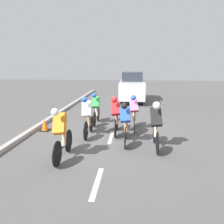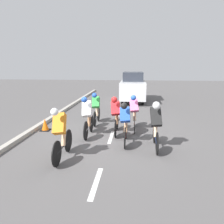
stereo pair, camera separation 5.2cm
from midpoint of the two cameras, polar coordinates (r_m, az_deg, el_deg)
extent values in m
plane|color=#565454|center=(8.23, 0.06, -6.27)|extent=(60.00, 60.00, 0.00)
cube|color=white|center=(5.20, -3.88, -17.93)|extent=(0.12, 1.40, 0.01)
cube|color=white|center=(8.10, -0.04, -6.55)|extent=(0.12, 1.40, 0.01)
cube|color=white|center=(11.17, 1.66, -1.28)|extent=(0.12, 1.40, 0.01)
cube|color=#A8A399|center=(8.98, -20.89, -5.04)|extent=(0.20, 28.47, 0.14)
cylinder|color=black|center=(7.90, 3.91, -4.45)|extent=(0.03, 0.69, 0.69)
cylinder|color=black|center=(6.97, 3.62, -6.77)|extent=(0.03, 0.69, 0.69)
cylinder|color=red|center=(7.43, 3.77, -5.54)|extent=(0.04, 0.98, 0.04)
cylinder|color=red|center=(7.54, 3.85, -3.62)|extent=(0.04, 0.04, 0.42)
cylinder|color=yellow|center=(7.45, 3.80, -4.69)|extent=(0.07, 0.07, 0.16)
cylinder|color=tan|center=(7.45, 3.81, -4.05)|extent=(0.12, 0.23, 0.36)
cube|color=blue|center=(7.16, 3.63, -0.73)|extent=(0.37, 0.44, 0.54)
sphere|color=black|center=(6.88, 3.39, 1.60)|extent=(0.21, 0.21, 0.21)
cylinder|color=black|center=(6.85, -11.11, -7.35)|extent=(0.03, 0.69, 0.69)
cylinder|color=black|center=(5.95, -13.99, -10.57)|extent=(0.03, 0.69, 0.69)
cylinder|color=black|center=(6.39, -12.44, -8.85)|extent=(0.04, 1.02, 0.04)
cylinder|color=black|center=(6.48, -12.04, -6.56)|extent=(0.04, 0.04, 0.42)
cylinder|color=white|center=(6.40, -12.34, -7.85)|extent=(0.07, 0.07, 0.16)
cylinder|color=#DBAD84|center=(6.40, -12.30, -7.10)|extent=(0.12, 0.23, 0.36)
cube|color=orange|center=(6.10, -13.35, -2.98)|extent=(0.39, 0.49, 0.62)
sphere|color=white|center=(5.82, -14.56, 0.03)|extent=(0.21, 0.21, 0.21)
cylinder|color=black|center=(9.46, 6.06, -1.63)|extent=(0.03, 0.72, 0.72)
cylinder|color=black|center=(8.45, 6.07, -3.30)|extent=(0.03, 0.72, 0.72)
cylinder|color=red|center=(8.95, 6.06, -2.42)|extent=(0.04, 1.04, 0.04)
cylinder|color=red|center=(9.08, 6.09, -0.85)|extent=(0.04, 0.04, 0.42)
cylinder|color=yellow|center=(8.98, 6.08, -1.72)|extent=(0.07, 0.07, 0.16)
cylinder|color=#DBAD84|center=(8.99, 6.09, -1.18)|extent=(0.12, 0.23, 0.36)
cube|color=pink|center=(8.71, 5.97, 1.69)|extent=(0.38, 0.45, 0.56)
sphere|color=blue|center=(8.44, 5.81, 3.70)|extent=(0.21, 0.21, 0.21)
cylinder|color=black|center=(7.61, 11.15, -5.41)|extent=(0.03, 0.67, 0.67)
cylinder|color=black|center=(6.65, 11.92, -8.04)|extent=(0.03, 0.67, 0.67)
cylinder|color=navy|center=(7.13, 11.51, -6.64)|extent=(0.04, 1.01, 0.04)
cylinder|color=navy|center=(7.23, 11.44, -4.61)|extent=(0.04, 0.04, 0.42)
cylinder|color=#1999D8|center=(7.15, 11.50, -5.75)|extent=(0.07, 0.07, 0.16)
cylinder|color=beige|center=(7.15, 11.51, -5.08)|extent=(0.12, 0.23, 0.36)
cube|color=black|center=(6.84, 11.63, -1.24)|extent=(0.37, 0.50, 0.62)
sphere|color=white|center=(6.54, 11.75, 1.69)|extent=(0.23, 0.23, 0.23)
cylinder|color=black|center=(8.95, 1.64, -2.52)|extent=(0.03, 0.66, 0.66)
cylinder|color=black|center=(7.98, 1.09, -4.37)|extent=(0.03, 0.66, 0.66)
cylinder|color=black|center=(8.47, 1.38, -3.39)|extent=(0.04, 1.01, 0.04)
cylinder|color=black|center=(8.58, 1.48, -1.73)|extent=(0.04, 0.04, 0.42)
cylinder|color=#1999D8|center=(8.49, 1.41, -2.65)|extent=(0.07, 0.07, 0.16)
cylinder|color=#9E704C|center=(8.49, 1.43, -2.09)|extent=(0.12, 0.23, 0.36)
cube|color=red|center=(8.22, 1.14, 0.97)|extent=(0.38, 0.46, 0.57)
sphere|color=red|center=(7.94, 0.80, 3.21)|extent=(0.23, 0.23, 0.23)
cylinder|color=black|center=(8.69, -5.23, -2.97)|extent=(0.03, 0.68, 0.68)
cylinder|color=black|center=(7.74, -6.67, -4.92)|extent=(0.03, 0.68, 0.68)
cylinder|color=#B7B7BC|center=(8.22, -5.91, -3.89)|extent=(0.04, 1.01, 0.04)
cylinder|color=#B7B7BC|center=(8.33, -5.69, -2.16)|extent=(0.04, 0.04, 0.42)
cylinder|color=green|center=(8.24, -5.85, -3.12)|extent=(0.07, 0.07, 0.16)
cylinder|color=#9E704C|center=(8.24, -5.83, -2.54)|extent=(0.12, 0.23, 0.36)
cube|color=white|center=(7.96, -6.40, 0.78)|extent=(0.39, 0.49, 0.61)
sphere|color=blue|center=(7.69, -7.05, 3.21)|extent=(0.21, 0.21, 0.21)
cylinder|color=black|center=(10.32, -3.39, -0.53)|extent=(0.03, 0.67, 0.67)
cylinder|color=black|center=(9.37, -4.36, -1.87)|extent=(0.03, 0.67, 0.67)
cylinder|color=#B7B7BC|center=(9.84, -3.85, -1.17)|extent=(0.04, 0.99, 0.04)
cylinder|color=#B7B7BC|center=(9.96, -3.70, 0.24)|extent=(0.04, 0.04, 0.42)
cylinder|color=white|center=(9.86, -3.81, -0.54)|extent=(0.07, 0.07, 0.16)
cylinder|color=beige|center=(9.87, -3.79, -0.05)|extent=(0.12, 0.23, 0.36)
cube|color=green|center=(9.61, -4.10, 2.55)|extent=(0.35, 0.44, 0.54)
sphere|color=blue|center=(9.35, -4.46, 4.38)|extent=(0.22, 0.22, 0.22)
cylinder|color=black|center=(14.68, 8.14, 3.14)|extent=(0.14, 0.64, 0.64)
cylinder|color=black|center=(14.69, 2.82, 3.26)|extent=(0.14, 0.64, 0.64)
cylinder|color=black|center=(17.40, 7.81, 4.57)|extent=(0.14, 0.64, 0.64)
cylinder|color=black|center=(17.40, 3.32, 4.66)|extent=(0.14, 0.64, 0.64)
cube|color=silver|center=(15.96, 5.57, 6.02)|extent=(1.70, 4.43, 1.15)
cube|color=#2D333D|center=(16.11, 5.64, 9.27)|extent=(1.39, 2.43, 0.64)
cube|color=black|center=(9.29, -16.84, -4.53)|extent=(0.36, 0.36, 0.03)
cone|color=orange|center=(9.23, -16.93, -3.08)|extent=(0.28, 0.28, 0.46)
camera|label=1|loc=(0.03, -89.81, 0.04)|focal=35.00mm
camera|label=2|loc=(0.03, 90.19, -0.04)|focal=35.00mm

